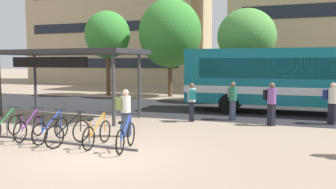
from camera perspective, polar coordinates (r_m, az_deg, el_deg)
ground at (r=9.49m, az=-11.33°, el=-10.00°), size 200.00×200.00×0.00m
bus_lane_asphalt at (r=18.29m, az=4.25°, el=-2.42°), size 80.00×7.20×0.01m
city_bus at (r=17.56m, az=23.37°, el=2.62°), size 12.04×2.65×3.20m
bike_rack at (r=11.02m, az=-18.03°, el=-7.52°), size 5.39×0.20×0.70m
parked_bicycle_green_0 at (r=12.39m, az=-26.25°, el=-4.99°), size 0.52×1.72×0.99m
parked_bicycle_purple_1 at (r=11.88m, az=-22.65°, el=-5.28°), size 0.52×1.71×0.99m
parked_bicycle_blue_2 at (r=11.26m, az=-19.44°, el=-5.75°), size 0.52×1.72×0.99m
parked_bicycle_black_3 at (r=10.64m, az=-16.74°, el=-6.31°), size 0.61×1.68×0.99m
parked_bicycle_orange_4 at (r=10.28m, az=-12.06°, el=-6.61°), size 0.52×1.72×0.99m
parked_bicycle_blue_5 at (r=9.73m, az=-7.24°, el=-7.22°), size 0.52×1.71×0.99m
transit_shelter at (r=15.92m, az=-16.90°, el=6.62°), size 7.11×3.39×3.09m
commuter_navy_pack_0 at (r=15.09m, az=26.25°, el=-0.89°), size 0.60×0.52×1.72m
commuter_teal_pack_1 at (r=14.18m, az=4.09°, el=-0.85°), size 0.47×0.60×1.65m
commuter_black_pack_2 at (r=13.87m, az=17.27°, el=-1.04°), size 0.59×0.58×1.73m
commuter_olive_pack_4 at (r=11.35m, az=-7.45°, el=-2.58°), size 0.60×0.57×1.62m
commuter_grey_pack_5 at (r=14.79m, az=11.01°, el=-0.61°), size 0.51×0.60×1.68m
street_tree_0 at (r=22.16m, az=13.32°, el=9.64°), size 3.72×3.72×5.96m
street_tree_1 at (r=26.02m, az=-10.34°, el=10.00°), size 3.42×3.42×6.42m
street_tree_2 at (r=24.80m, az=0.37°, el=10.44°), size 4.61×4.61×7.16m
building_left_wing at (r=44.54m, az=-7.88°, el=12.81°), size 21.35×10.84×16.45m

